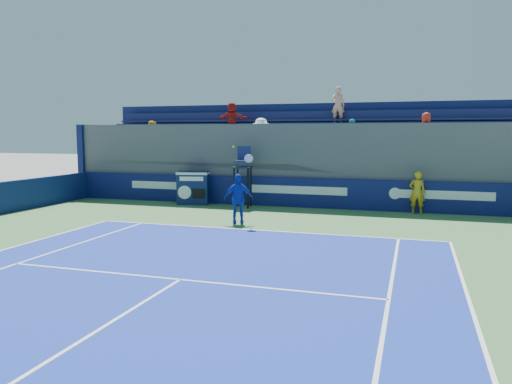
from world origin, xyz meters
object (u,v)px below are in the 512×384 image
(ball_person, at_px, (417,193))
(umpire_chair, at_px, (243,170))
(tennis_player, at_px, (239,199))
(match_clock, at_px, (193,187))

(ball_person, distance_m, umpire_chair, 6.77)
(ball_person, xyz_separation_m, tennis_player, (-5.63, -3.93, 0.04))
(ball_person, height_order, tennis_player, tennis_player)
(tennis_player, bearing_deg, umpire_chair, 107.01)
(umpire_chair, relative_size, tennis_player, 0.96)
(match_clock, bearing_deg, tennis_player, -48.21)
(umpire_chair, distance_m, tennis_player, 3.80)
(umpire_chair, bearing_deg, tennis_player, -72.99)
(ball_person, height_order, umpire_chair, umpire_chair)
(ball_person, relative_size, tennis_player, 0.62)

